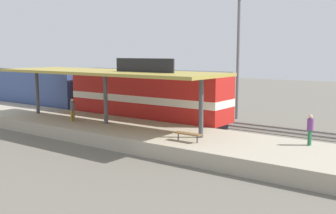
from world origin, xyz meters
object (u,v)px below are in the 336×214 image
Objects in this scene: passenger_carriage_front at (17,87)px; locomotive at (146,97)px; freight_car at (105,91)px; person_walking at (310,128)px; platform_bench at (188,134)px; light_mast at (239,25)px; person_waiting at (72,109)px.

locomotive is at bearing -90.00° from passenger_carriage_front.
passenger_carriage_front is 9.81m from freight_car.
platform_bench is at bearing 118.29° from person_walking.
passenger_carriage_front is at bearing 76.99° from platform_bench.
locomotive reaches higher than person_walking.
passenger_carriage_front is (0.00, 18.00, -0.10)m from locomotive.
light_mast reaches higher than platform_bench.
platform_bench is 0.15× the size of light_mast.
freight_car reaches higher than person_walking.
person_waiting is (-13.23, 6.88, -6.54)m from light_mast.
person_waiting and person_walking have the same top height.
locomotive is 1.20× the size of freight_car.
person_waiting is 16.74m from person_walking.
freight_car is 15.38m from light_mast.
light_mast reaches higher than passenger_carriage_front.
light_mast is at bearing -76.76° from freight_car.
person_walking is at bearing -101.43° from locomotive.
light_mast is 15.76m from person_walking.
locomotive reaches higher than passenger_carriage_front.
platform_bench is at bearing -164.91° from light_mast.
light_mast reaches higher than person_waiting.
platform_bench is 10.63m from person_waiting.
light_mast is at bearing -70.68° from passenger_carriage_front.
light_mast is 6.84× the size of person_walking.
person_walking is (-10.61, -9.65, -6.54)m from light_mast.
person_walking is (-7.41, -23.25, -0.12)m from freight_car.
freight_car is (4.60, 9.34, -0.44)m from locomotive.
platform_bench is at bearing -103.01° from passenger_carriage_front.
freight_car is 7.02× the size of person_walking.
locomotive is 10.42m from freight_car.
locomotive is 6.06m from person_waiting.
freight_car is (4.60, -8.66, -0.34)m from passenger_carriage_front.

